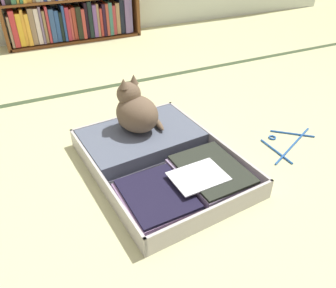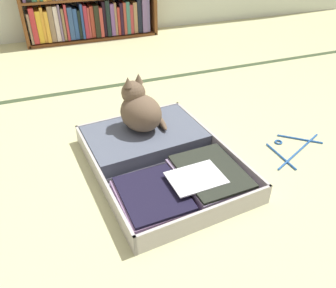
% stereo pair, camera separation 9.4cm
% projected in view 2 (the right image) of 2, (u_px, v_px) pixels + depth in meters
% --- Properties ---
extents(ground_plane, '(10.00, 10.00, 0.00)m').
position_uv_depth(ground_plane, '(183.00, 182.00, 1.51)').
color(ground_plane, '#C1C28B').
extents(tatami_border, '(4.80, 0.05, 0.00)m').
position_uv_depth(tatami_border, '(120.00, 85.00, 2.38)').
color(tatami_border, '#37472B').
rests_on(tatami_border, ground_plane).
extents(bookshelf, '(1.23, 0.22, 0.75)m').
position_uv_depth(bookshelf, '(89.00, 0.00, 3.07)').
color(bookshelf, brown).
rests_on(bookshelf, ground_plane).
extents(open_suitcase, '(0.67, 0.86, 0.09)m').
position_uv_depth(open_suitcase, '(159.00, 156.00, 1.60)').
color(open_suitcase, '#B6B1AD').
rests_on(open_suitcase, ground_plane).
extents(black_cat, '(0.26, 0.28, 0.27)m').
position_uv_depth(black_cat, '(139.00, 110.00, 1.66)').
color(black_cat, brown).
rests_on(black_cat, open_suitcase).
extents(clothes_hanger, '(0.38, 0.28, 0.01)m').
position_uv_depth(clothes_hanger, '(292.00, 148.00, 1.72)').
color(clothes_hanger, '#22539C').
rests_on(clothes_hanger, ground_plane).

